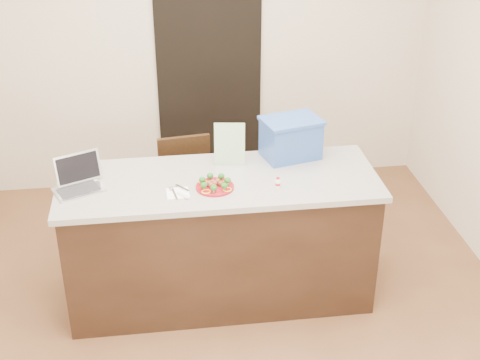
{
  "coord_description": "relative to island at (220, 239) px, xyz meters",
  "views": [
    {
      "loc": [
        -0.37,
        -3.51,
        2.95
      ],
      "look_at": [
        0.13,
        0.2,
        0.93
      ],
      "focal_mm": 50.0,
      "sensor_mm": 36.0,
      "label": 1
    }
  ],
  "objects": [
    {
      "name": "ground",
      "position": [
        0.0,
        -0.25,
        -0.46
      ],
      "size": [
        4.0,
        4.0,
        0.0
      ],
      "primitive_type": "plane",
      "color": "brown",
      "rests_on": "ground"
    },
    {
      "name": "island",
      "position": [
        0.0,
        0.0,
        0.0
      ],
      "size": [
        2.06,
        0.76,
        0.92
      ],
      "color": "black",
      "rests_on": "ground"
    },
    {
      "name": "doorway",
      "position": [
        0.1,
        1.73,
        0.54
      ],
      "size": [
        0.9,
        0.02,
        2.0
      ],
      "primitive_type": "cube",
      "color": "black",
      "rests_on": "ground"
    },
    {
      "name": "blue_box",
      "position": [
        0.52,
        0.26,
        0.6
      ],
      "size": [
        0.44,
        0.36,
        0.28
      ],
      "rotation": [
        0.0,
        0.0,
        0.25
      ],
      "color": "#294B95",
      "rests_on": "island"
    },
    {
      "name": "yogurt_bottle",
      "position": [
        0.36,
        -0.15,
        0.48
      ],
      "size": [
        0.03,
        0.03,
        0.07
      ],
      "rotation": [
        0.0,
        0.0,
        -0.38
      ],
      "color": "white",
      "rests_on": "island"
    },
    {
      "name": "chair",
      "position": [
        -0.19,
        0.65,
        0.04
      ],
      "size": [
        0.44,
        0.44,
        0.89
      ],
      "rotation": [
        0.0,
        0.0,
        0.12
      ],
      "color": "#311D0E",
      "rests_on": "ground"
    },
    {
      "name": "leaflet",
      "position": [
        0.1,
        0.21,
        0.6
      ],
      "size": [
        0.21,
        0.07,
        0.29
      ],
      "primitive_type": "cube",
      "rotation": [
        -0.14,
        0.0,
        -0.14
      ],
      "color": "silver",
      "rests_on": "island"
    },
    {
      "name": "napkin",
      "position": [
        -0.27,
        -0.15,
        0.46
      ],
      "size": [
        0.14,
        0.14,
        0.01
      ],
      "primitive_type": "cube",
      "rotation": [
        0.0,
        0.0,
        0.04
      ],
      "color": "white",
      "rests_on": "island"
    },
    {
      "name": "knife",
      "position": [
        -0.24,
        -0.17,
        0.47
      ],
      "size": [
        0.09,
        0.2,
        0.01
      ],
      "rotation": [
        0.0,
        0.0,
        0.7
      ],
      "color": "silver",
      "rests_on": "napkin"
    },
    {
      "name": "meatballs",
      "position": [
        -0.04,
        -0.11,
        0.49
      ],
      "size": [
        0.1,
        0.1,
        0.04
      ],
      "color": "brown",
      "rests_on": "plate"
    },
    {
      "name": "room_shell",
      "position": [
        0.0,
        -0.25,
        1.16
      ],
      "size": [
        4.0,
        4.0,
        4.0
      ],
      "color": "white",
      "rests_on": "ground"
    },
    {
      "name": "broccoli",
      "position": [
        -0.04,
        -0.12,
        0.5
      ],
      "size": [
        0.2,
        0.2,
        0.04
      ],
      "color": "#134A14",
      "rests_on": "plate"
    },
    {
      "name": "fork",
      "position": [
        -0.29,
        -0.14,
        0.47
      ],
      "size": [
        0.04,
        0.16,
        0.0
      ],
      "rotation": [
        0.0,
        0.0,
        0.16
      ],
      "color": "#AEAEB2",
      "rests_on": "napkin"
    },
    {
      "name": "plate",
      "position": [
        -0.04,
        -0.12,
        0.47
      ],
      "size": [
        0.24,
        0.24,
        0.02
      ],
      "rotation": [
        0.0,
        0.0,
        0.25
      ],
      "color": "maroon",
      "rests_on": "island"
    },
    {
      "name": "pepper_rings",
      "position": [
        -0.04,
        -0.12,
        0.48
      ],
      "size": [
        0.2,
        0.2,
        0.01
      ],
      "color": "orange",
      "rests_on": "plate"
    },
    {
      "name": "laptop",
      "position": [
        -0.88,
        0.01,
        0.51
      ],
      "size": [
        0.35,
        0.34,
        0.21
      ],
      "rotation": [
        0.0,
        0.0,
        0.42
      ],
      "color": "#B3B3B8",
      "rests_on": "island"
    }
  ]
}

